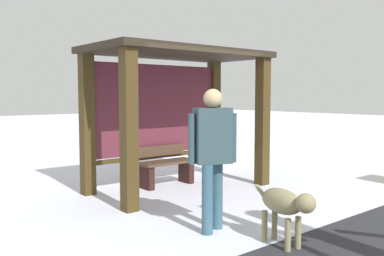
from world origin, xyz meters
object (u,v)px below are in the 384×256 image
object	(u,v)px
person_walking	(213,148)
bench_left_inside	(166,167)
bus_shelter	(173,89)
dog	(285,205)

from	to	relation	value
person_walking	bench_left_inside	bearing A→B (deg)	65.78
bus_shelter	dog	world-z (taller)	bus_shelter
bus_shelter	bench_left_inside	bearing A→B (deg)	90.00
dog	bench_left_inside	bearing A→B (deg)	75.75
person_walking	dog	xyz separation A→B (m)	(0.27, -0.93, -0.59)
person_walking	bus_shelter	bearing A→B (deg)	63.71
bench_left_inside	person_walking	world-z (taller)	person_walking
person_walking	dog	bearing A→B (deg)	-73.88
bus_shelter	dog	bearing A→B (deg)	-105.21
bench_left_inside	dog	world-z (taller)	bench_left_inside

